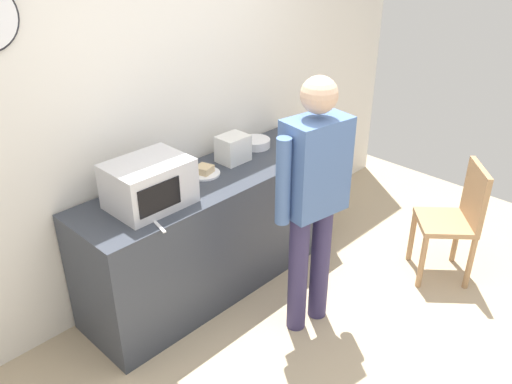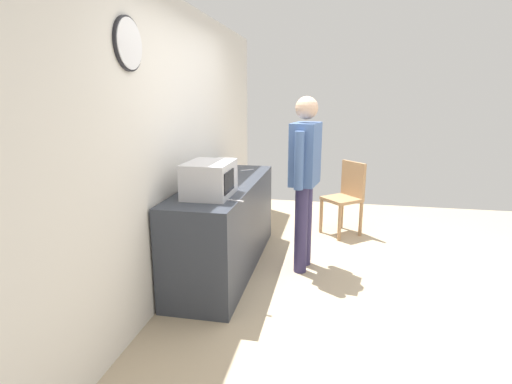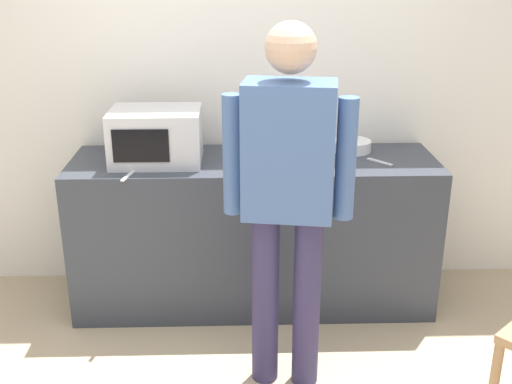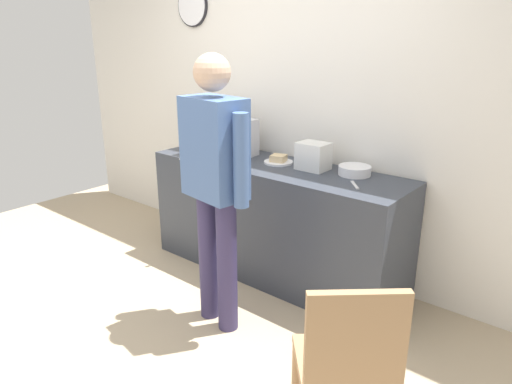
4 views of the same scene
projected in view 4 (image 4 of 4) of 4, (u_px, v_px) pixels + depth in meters
ground_plane at (144, 334)px, 3.03m from camera, size 6.00×6.00×0.00m
back_wall at (290, 106)px, 3.79m from camera, size 5.40×0.13×2.60m
kitchen_counter at (275, 220)px, 3.69m from camera, size 2.10×0.62×0.91m
microwave at (221, 137)px, 3.82m from camera, size 0.50×0.39×0.30m
sandwich_plate at (278, 160)px, 3.60m from camera, size 0.23×0.23×0.07m
salad_bowl at (355, 170)px, 3.29m from camera, size 0.23×0.23×0.07m
toaster at (313, 156)px, 3.41m from camera, size 0.22×0.18×0.20m
fork_utensil at (355, 185)px, 3.06m from camera, size 0.13×0.14×0.01m
spoon_utensil at (189, 158)px, 3.75m from camera, size 0.06×0.17×0.01m
person_standing at (215, 175)px, 2.85m from camera, size 0.58×0.30×1.76m
wooden_chair at (347, 366)px, 1.96m from camera, size 0.56×0.56×0.94m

